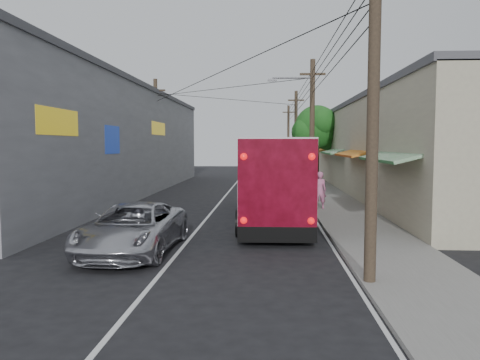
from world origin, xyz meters
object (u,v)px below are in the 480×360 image
object	(u,v)px
pedestrian_near	(320,190)
parked_car_mid	(294,183)
parked_car_far	(279,174)
jeepney	(133,228)
coach_bus	(273,178)
pedestrian_far	(312,183)
parked_suv	(289,185)

from	to	relation	value
pedestrian_near	parked_car_mid	bearing A→B (deg)	-82.34
parked_car_mid	parked_car_far	world-z (taller)	parked_car_far
jeepney	parked_car_mid	bearing A→B (deg)	73.85
coach_bus	pedestrian_far	size ratio (longest dim) A/B	7.81
jeepney	pedestrian_far	bearing A→B (deg)	67.75
jeepney	parked_car_mid	xyz separation A→B (m)	(6.00, 18.92, -0.09)
coach_bus	jeepney	world-z (taller)	coach_bus
parked_car_mid	parked_suv	bearing A→B (deg)	-95.03
jeepney	pedestrian_far	world-z (taller)	pedestrian_far
parked_car_mid	parked_car_far	bearing A→B (deg)	101.72
jeepney	parked_car_mid	size ratio (longest dim) A/B	1.40
parked_car_mid	pedestrian_near	world-z (taller)	pedestrian_near
parked_suv	parked_car_mid	world-z (taller)	parked_suv
jeepney	parked_suv	bearing A→B (deg)	73.15
jeepney	parked_suv	xyz separation A→B (m)	(5.60, 16.92, -0.05)
parked_car_far	parked_car_mid	bearing A→B (deg)	-88.60
pedestrian_near	jeepney	bearing A→B (deg)	57.51
coach_bus	parked_suv	bearing A→B (deg)	82.27
coach_bus	parked_car_far	distance (m)	20.48
pedestrian_near	parked_suv	bearing A→B (deg)	-77.88
parked_car_far	pedestrian_near	xyz separation A→B (m)	(1.60, -17.85, 0.28)
parked_car_mid	pedestrian_near	xyz separation A→B (m)	(0.80, -9.28, 0.39)
jeepney	parked_car_mid	distance (m)	19.84
parked_car_far	pedestrian_near	bearing A→B (deg)	-88.82
parked_suv	parked_car_far	size ratio (longest dim) A/B	1.03
parked_car_mid	pedestrian_far	distance (m)	3.16
pedestrian_far	parked_car_far	bearing A→B (deg)	-72.88
parked_car_mid	pedestrian_far	world-z (taller)	pedestrian_far
parked_suv	coach_bus	bearing A→B (deg)	-104.51
jeepney	pedestrian_far	distance (m)	17.40
parked_suv	parked_car_mid	size ratio (longest dim) A/B	1.26
pedestrian_far	parked_suv	bearing A→B (deg)	-26.89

